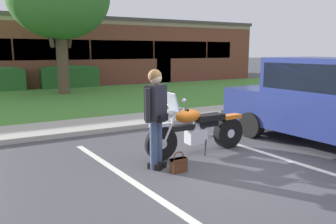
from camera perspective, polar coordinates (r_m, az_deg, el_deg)
name	(u,v)px	position (r m, az deg, el deg)	size (l,w,h in m)	color
ground_plane	(225,164)	(6.12, 9.79, -8.80)	(140.00, 140.00, 0.00)	#424247
curb_strip	(147,125)	(8.85, -3.70, -2.23)	(60.00, 0.20, 0.12)	#ADA89E
concrete_walk	(134,120)	(9.62, -5.84, -1.36)	(60.00, 1.50, 0.08)	#ADA89E
grass_lawn	(87,98)	(14.39, -13.76, 2.30)	(60.00, 8.70, 0.06)	#478433
stall_stripe_0	(128,178)	(5.43, -6.93, -11.23)	(0.12, 4.40, 0.01)	silver
stall_stripe_1	(262,152)	(6.96, 15.89, -6.65)	(0.12, 4.40, 0.01)	silver
motorcycle	(200,129)	(6.57, 5.53, -2.89)	(2.24, 0.82, 1.26)	black
rider_person	(156,112)	(5.59, -2.08, 0.05)	(0.51, 0.40, 1.70)	black
handbag	(179,164)	(5.61, 1.85, -8.87)	(0.28, 0.13, 0.36)	#562D19
hedge_center_left	(70,76)	(18.79, -16.46, 5.93)	(3.00, 0.90, 1.24)	#286028
brick_building	(69,51)	(25.00, -16.70, 9.98)	(23.75, 11.36, 3.94)	brown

